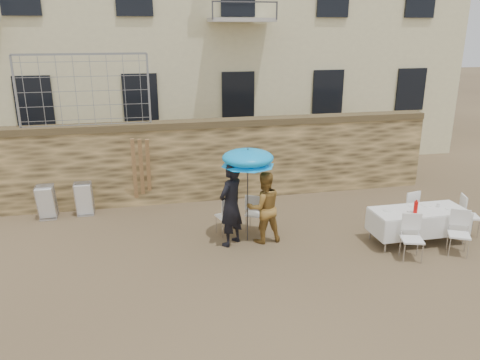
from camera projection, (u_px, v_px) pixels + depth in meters
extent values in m
plane|color=brown|center=(244.00, 289.00, 8.66)|extent=(80.00, 80.00, 0.00)
cube|color=olive|center=(204.00, 161.00, 12.97)|extent=(13.00, 0.50, 2.20)
imported|color=black|center=(231.00, 205.00, 10.19)|extent=(0.81, 0.79, 1.88)
imported|color=gold|center=(264.00, 207.00, 10.38)|extent=(0.84, 0.68, 1.64)
cylinder|color=#3F3F44|center=(248.00, 204.00, 10.38)|extent=(0.03, 0.03, 1.78)
cone|color=#0A99EE|center=(248.00, 160.00, 10.07)|extent=(1.17, 1.17, 0.22)
cube|color=white|center=(419.00, 211.00, 10.36)|extent=(2.10, 0.85, 0.05)
cylinder|color=silver|center=(386.00, 237.00, 9.96)|extent=(0.04, 0.04, 0.74)
cylinder|color=silver|center=(465.00, 229.00, 10.35)|extent=(0.04, 0.04, 0.74)
cylinder|color=silver|center=(371.00, 224.00, 10.60)|extent=(0.04, 0.04, 0.74)
cylinder|color=silver|center=(445.00, 217.00, 10.99)|extent=(0.04, 0.04, 0.74)
cylinder|color=red|center=(416.00, 207.00, 10.13)|extent=(0.09, 0.09, 0.26)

